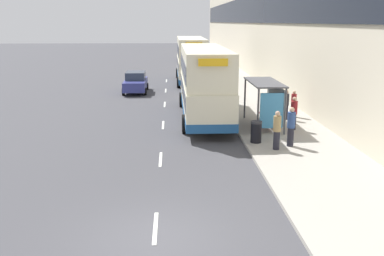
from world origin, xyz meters
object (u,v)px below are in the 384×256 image
bus_shelter (268,96)px  litter_bin (256,132)px  car_1 (136,82)px  pedestrian_1 (286,104)px  double_decker_bus_near (204,81)px  car_0 (186,55)px  pedestrian_2 (294,113)px  pedestrian_3 (277,130)px  pedestrian_4 (291,126)px  double_decker_bus_ahead (191,59)px  pedestrian_at_shelter (294,103)px

bus_shelter → litter_bin: 3.50m
car_1 → pedestrian_1: pedestrian_1 is taller
double_decker_bus_near → car_1: size_ratio=2.52×
bus_shelter → car_0: (-2.96, 43.78, -1.04)m
car_1 → pedestrian_2: 16.81m
car_1 → pedestrian_3: 19.08m
car_1 → pedestrian_1: bearing=130.8°
pedestrian_4 → car_1: bearing=116.8°
double_decker_bus_ahead → pedestrian_at_shelter: bearing=-71.4°
pedestrian_1 → pedestrian_2: (-0.23, -2.50, 0.01)m
pedestrian_3 → litter_bin: 1.44m
bus_shelter → car_0: bus_shelter is taller
double_decker_bus_near → car_1: double_decker_bus_near is taller
double_decker_bus_ahead → pedestrian_2: (4.62, -19.58, -1.23)m
pedestrian_1 → pedestrian_at_shelter: bearing=46.1°
car_1 → pedestrian_3: size_ratio=2.51×
pedestrian_at_shelter → pedestrian_1: 0.96m
pedestrian_2 → car_1: bearing=124.6°
pedestrian_3 → pedestrian_4: 0.93m
litter_bin → car_0: bearing=92.1°
pedestrian_at_shelter → litter_bin: (-3.39, -5.59, -0.29)m
pedestrian_at_shelter → pedestrian_2: bearing=-105.7°
pedestrian_4 → car_0: bearing=93.9°
pedestrian_at_shelter → pedestrian_2: 3.31m
bus_shelter → double_decker_bus_ahead: bearing=100.0°
bus_shelter → double_decker_bus_ahead: double_decker_bus_ahead is taller
litter_bin → pedestrian_2: bearing=44.0°
pedestrian_4 → litter_bin: size_ratio=1.77×
bus_shelter → pedestrian_1: size_ratio=2.38×
pedestrian_3 → bus_shelter: bearing=83.0°
car_0 → pedestrian_3: size_ratio=2.50×
double_decker_bus_near → pedestrian_2: bearing=-38.3°
car_1 → double_decker_bus_near: bearing=116.0°
pedestrian_3 → car_0: bearing=92.9°
double_decker_bus_ahead → pedestrian_at_shelter: (5.52, -16.39, -1.32)m
pedestrian_2 → pedestrian_3: bearing=-116.4°
double_decker_bus_ahead → pedestrian_3: 23.39m
pedestrian_at_shelter → pedestrian_1: bearing=-133.9°
car_1 → litter_bin: (7.06, -16.24, -0.18)m
pedestrian_3 → car_1: bearing=114.0°
double_decker_bus_near → litter_bin: 6.56m
double_decker_bus_near → pedestrian_at_shelter: (5.46, -0.42, -1.32)m
pedestrian_1 → pedestrian_4: size_ratio=0.95×
pedestrian_2 → pedestrian_3: pedestrian_2 is taller
car_1 → litter_bin: car_1 is taller
bus_shelter → double_decker_bus_near: 4.45m
pedestrian_at_shelter → litter_bin: pedestrian_at_shelter is taller
bus_shelter → pedestrian_4: bus_shelter is taller
pedestrian_3 → pedestrian_1: bearing=71.6°
pedestrian_4 → litter_bin: (-1.48, 0.70, -0.42)m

